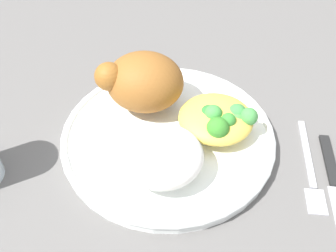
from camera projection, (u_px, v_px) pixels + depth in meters
The scene contains 7 objects.
ground_plane at pixel (168, 141), 0.51m from camera, with size 2.00×2.00×0.00m, color #5C5958.
plate at pixel (168, 136), 0.50m from camera, with size 0.27×0.27×0.02m.
roasted_chicken at pixel (143, 82), 0.51m from camera, with size 0.11×0.09×0.08m.
rice_pile at pixel (160, 155), 0.44m from camera, with size 0.09×0.09×0.05m, color white.
mac_cheese_with_broccoli at pixel (218, 118), 0.49m from camera, with size 0.10×0.09×0.04m.
fork at pixel (310, 170), 0.47m from camera, with size 0.02×0.14×0.01m.
knife at pixel (336, 185), 0.46m from camera, with size 0.02×0.19×0.01m.
Camera 1 is at (-0.04, 0.34, 0.38)m, focal length 42.05 mm.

